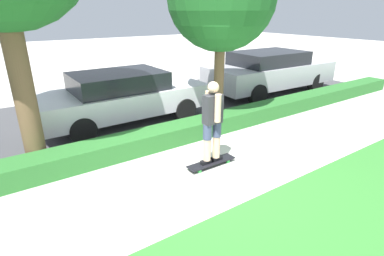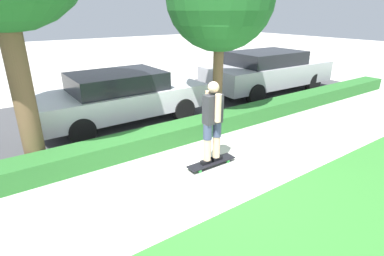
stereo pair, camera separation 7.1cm
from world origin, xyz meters
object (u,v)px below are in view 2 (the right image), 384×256
skater_person (213,121)px  parked_car_rear (267,71)px  skateboard (211,162)px  parked_car_middle (122,96)px

skater_person → parked_car_rear: bearing=32.5°
skater_person → skateboard: bearing=166.0°
skater_person → parked_car_rear: size_ratio=0.32×
skateboard → parked_car_middle: size_ratio=0.23×
skater_person → parked_car_rear: 6.04m
skater_person → parked_car_middle: size_ratio=0.36×
parked_car_middle → parked_car_rear: parked_car_rear is taller
parked_car_rear → skater_person: bearing=-146.1°
parked_car_middle → parked_car_rear: size_ratio=0.90×
parked_car_rear → skateboard: bearing=-146.1°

